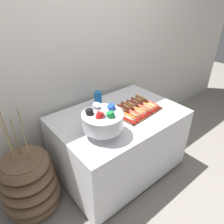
% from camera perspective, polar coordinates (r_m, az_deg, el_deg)
% --- Properties ---
extents(ground_plane, '(10.00, 10.00, 0.00)m').
position_cam_1_polar(ground_plane, '(2.63, 1.66, -15.01)').
color(ground_plane, gray).
extents(back_wall, '(6.00, 0.10, 2.60)m').
position_cam_1_polar(back_wall, '(2.34, -7.15, 16.22)').
color(back_wall, silver).
rests_on(back_wall, ground_plane).
extents(buffet_table, '(1.32, 0.91, 0.77)m').
position_cam_1_polar(buffet_table, '(2.35, 1.81, -8.19)').
color(buffet_table, silver).
rests_on(buffet_table, ground_plane).
extents(floor_vase, '(0.55, 0.55, 1.13)m').
position_cam_1_polar(floor_vase, '(2.22, -21.67, -17.76)').
color(floor_vase, brown).
rests_on(floor_vase, ground_plane).
extents(serving_tray, '(0.51, 0.40, 0.01)m').
position_cam_1_polar(serving_tray, '(2.22, 6.49, 0.48)').
color(serving_tray, '#56331E').
rests_on(serving_tray, buffet_table).
extents(hot_dog_0, '(0.08, 0.18, 0.06)m').
position_cam_1_polar(hot_dog_0, '(2.03, 4.91, -1.49)').
color(hot_dog_0, red).
rests_on(hot_dog_0, serving_tray).
extents(hot_dog_1, '(0.08, 0.16, 0.06)m').
position_cam_1_polar(hot_dog_1, '(2.08, 6.28, -0.70)').
color(hot_dog_1, red).
rests_on(hot_dog_1, serving_tray).
extents(hot_dog_2, '(0.07, 0.17, 0.06)m').
position_cam_1_polar(hot_dog_2, '(2.13, 7.58, 0.05)').
color(hot_dog_2, red).
rests_on(hot_dog_2, serving_tray).
extents(hot_dog_3, '(0.08, 0.18, 0.07)m').
position_cam_1_polar(hot_dog_3, '(2.18, 8.83, 0.80)').
color(hot_dog_3, '#B21414').
rests_on(hot_dog_3, serving_tray).
extents(hot_dog_4, '(0.08, 0.18, 0.06)m').
position_cam_1_polar(hot_dog_4, '(2.24, 10.00, 1.43)').
color(hot_dog_4, red).
rests_on(hot_dog_4, serving_tray).
extents(hot_dog_5, '(0.07, 0.17, 0.06)m').
position_cam_1_polar(hot_dog_5, '(2.29, 11.12, 2.00)').
color(hot_dog_5, '#B21414').
rests_on(hot_dog_5, serving_tray).
extents(hot_dog_6, '(0.06, 0.18, 0.06)m').
position_cam_1_polar(hot_dog_6, '(2.13, 1.58, 0.19)').
color(hot_dog_6, red).
rests_on(hot_dog_6, serving_tray).
extents(hot_dog_7, '(0.08, 0.17, 0.06)m').
position_cam_1_polar(hot_dog_7, '(2.18, 2.96, 0.86)').
color(hot_dog_7, red).
rests_on(hot_dog_7, serving_tray).
extents(hot_dog_8, '(0.08, 0.18, 0.06)m').
position_cam_1_polar(hot_dog_8, '(2.22, 4.29, 1.55)').
color(hot_dog_8, '#B21414').
rests_on(hot_dog_8, serving_tray).
extents(hot_dog_9, '(0.08, 0.17, 0.06)m').
position_cam_1_polar(hot_dog_9, '(2.27, 5.55, 2.20)').
color(hot_dog_9, red).
rests_on(hot_dog_9, serving_tray).
extents(hot_dog_10, '(0.07, 0.17, 0.06)m').
position_cam_1_polar(hot_dog_10, '(2.32, 6.77, 2.88)').
color(hot_dog_10, '#B21414').
rests_on(hot_dog_10, serving_tray).
extents(hot_dog_11, '(0.07, 0.16, 0.07)m').
position_cam_1_polar(hot_dog_11, '(2.38, 7.93, 3.51)').
color(hot_dog_11, '#B21414').
rests_on(hot_dog_11, serving_tray).
extents(punch_bowl, '(0.37, 0.36, 0.27)m').
position_cam_1_polar(punch_bowl, '(1.77, -2.57, -2.18)').
color(punch_bowl, silver).
rests_on(punch_bowl, buffet_table).
extents(cup_stack, '(0.08, 0.08, 0.17)m').
position_cam_1_polar(cup_stack, '(2.26, -3.84, 3.59)').
color(cup_stack, blue).
rests_on(cup_stack, buffet_table).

